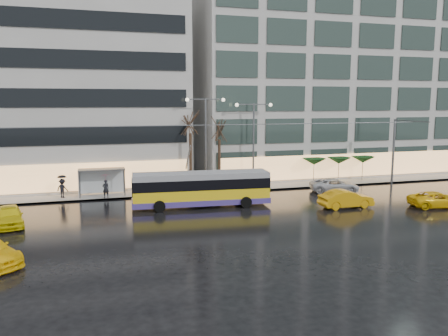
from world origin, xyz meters
name	(u,v)px	position (x,y,z in m)	size (l,w,h in m)	color
ground	(214,219)	(0.00, 0.00, 0.00)	(140.00, 140.00, 0.00)	black
sidewalk	(199,184)	(2.00, 14.00, 0.07)	(80.00, 10.00, 0.15)	gray
kerb	(210,193)	(2.00, 9.05, 0.07)	(80.00, 0.10, 0.15)	slate
building_left	(17,79)	(-16.00, 19.00, 11.15)	(34.00, 14.00, 22.00)	#A29F9B
building_right	(323,71)	(19.00, 19.00, 12.65)	(32.00, 14.00, 25.00)	#A29F9B
trolleybus	(201,190)	(0.02, 4.25, 1.44)	(11.61, 4.84, 5.32)	yellow
catenary	(202,152)	(1.00, 7.94, 4.25)	(42.24, 5.12, 7.00)	#595B60
bus_shelter	(98,176)	(-8.38, 10.69, 1.96)	(4.20, 1.60, 2.51)	#595B60
street_lamp_near	(206,131)	(2.00, 10.80, 5.99)	(3.96, 0.36, 9.03)	#595B60
street_lamp_far	(254,133)	(7.00, 10.80, 5.71)	(3.96, 0.36, 8.53)	#595B60
tree_a	(190,120)	(0.50, 11.00, 7.09)	(3.20, 3.20, 8.40)	black
tree_b	(219,126)	(3.50, 11.20, 6.40)	(3.20, 3.20, 7.70)	black
parasol_a	(314,162)	(14.00, 11.00, 2.45)	(2.50, 2.50, 2.65)	#595B60
parasol_b	(339,161)	(17.00, 11.00, 2.45)	(2.50, 2.50, 2.65)	#595B60
parasol_c	(363,160)	(20.00, 11.00, 2.45)	(2.50, 2.50, 2.65)	#595B60
taxi_a	(9,216)	(-14.47, 2.23, 0.74)	(1.76, 4.37, 1.49)	yellow
taxi_b	(346,199)	(11.60, 0.57, 0.75)	(1.59, 4.57, 1.51)	orange
taxi_c	(438,200)	(19.10, -1.42, 0.66)	(2.18, 4.72, 1.31)	yellow
sedan_silver	(335,185)	(14.01, 6.61, 0.67)	(2.21, 4.80, 1.33)	silver
pedestrian_a	(105,182)	(-7.72, 9.40, 1.60)	(1.20, 1.21, 2.19)	black
pedestrian_b	(143,185)	(-4.29, 10.23, 1.01)	(0.87, 0.69, 1.72)	black
pedestrian_c	(62,186)	(-11.50, 10.49, 1.26)	(1.29, 1.13, 2.11)	black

